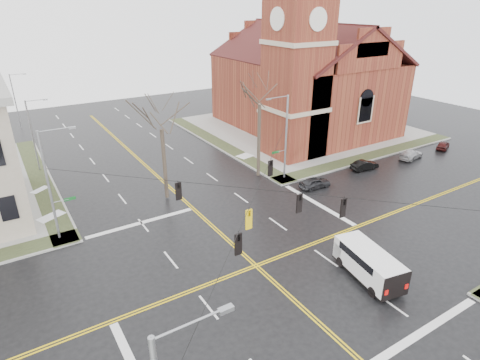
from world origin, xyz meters
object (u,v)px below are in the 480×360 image
church (303,73)px  tree_nw_near (161,124)px  signal_pole_nw (51,183)px  parked_car_b (365,165)px  streetlight_north_b (16,99)px  cargo_van (367,261)px  parked_car_a (315,183)px  streetlight_north_a (33,133)px  parked_car_c (411,154)px  tree_ne (260,100)px  parked_car_d (443,145)px  signal_pole_ne (285,135)px

church → tree_nw_near: size_ratio=2.66×
signal_pole_nw → parked_car_b: (32.20, -2.87, -4.39)m
streetlight_north_b → cargo_van: streetlight_north_b is taller
parked_car_a → streetlight_north_a: bearing=54.0°
signal_pole_nw → streetlight_north_a: bearing=87.7°
parked_car_a → parked_car_c: parked_car_a is taller
cargo_van → tree_ne: bearing=89.2°
parked_car_b → church: bearing=-8.1°
church → parked_car_c: bearing=-77.6°
parked_car_c → parked_car_b: bearing=75.4°
signal_pole_nw → cargo_van: signal_pole_nw is taller
signal_pole_nw → parked_car_b: 32.62m
cargo_van → parked_car_b: 20.28m
parked_car_b → tree_ne: 14.76m
parked_car_d → signal_pole_nw: bearing=62.3°
streetlight_north_b → cargo_van: size_ratio=1.38×
signal_pole_nw → parked_car_c: size_ratio=2.33×
signal_pole_nw → tree_ne: tree_ne is taller
parked_car_b → tree_nw_near: 23.71m
cargo_van → tree_nw_near: (-7.07, 18.74, 6.26)m
cargo_van → parked_car_d: size_ratio=1.82×
church → parked_car_a: bearing=-125.5°
church → tree_ne: bearing=-143.7°
parked_car_a → parked_car_c: (15.72, 0.15, -0.02)m
parked_car_c → tree_nw_near: size_ratio=0.37×
signal_pole_ne → parked_car_a: bearing=-68.8°
parked_car_d → cargo_van: bearing=90.6°
parked_car_a → parked_car_c: size_ratio=0.88×
signal_pole_ne → parked_car_c: (17.11, -3.43, -4.39)m
church → signal_pole_nw: church is taller
parked_car_d → signal_pole_ne: bearing=58.3°
parked_car_a → parked_car_c: 15.72m
signal_pole_nw → tree_ne: bearing=5.6°
signal_pole_nw → streetlight_north_a: size_ratio=1.12×
parked_car_b → tree_nw_near: bearing=82.4°
tree_nw_near → parked_car_d: bearing=-8.8°
tree_nw_near → parked_car_a: bearing=-22.7°
streetlight_north_b → parked_car_a: (23.36, -40.09, -3.89)m
signal_pole_ne → tree_nw_near: (-12.53, 2.25, 2.55)m
church → streetlight_north_b: bearing=146.8°
parked_car_a → parked_car_d: (22.37, 0.21, -0.04)m
streetlight_north_b → tree_ne: tree_ne is taller
parked_car_a → tree_ne: 10.26m
church → cargo_van: (-18.90, -29.78, -7.20)m
signal_pole_ne → tree_ne: size_ratio=0.76×
signal_pole_nw → streetlight_north_b: 36.51m
parked_car_c → tree_ne: 21.29m
parked_car_a → tree_nw_near: tree_nw_near is taller
signal_pole_nw → tree_ne: 21.19m
streetlight_north_b → parked_car_b: 50.59m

